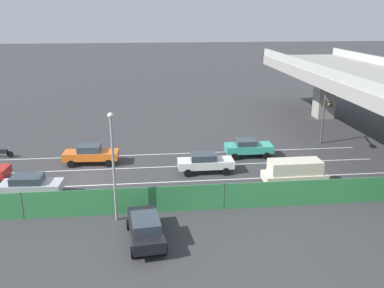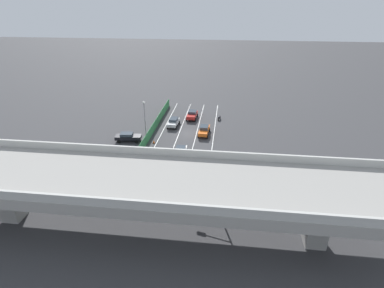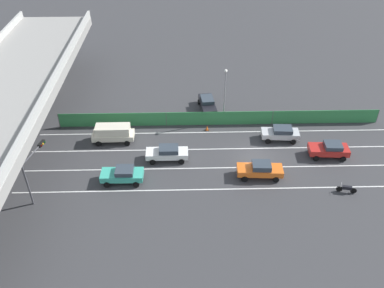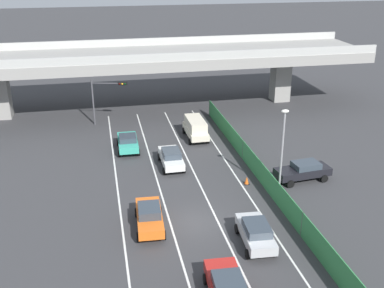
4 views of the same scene
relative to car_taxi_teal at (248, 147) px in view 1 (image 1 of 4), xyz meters
name	(u,v)px [view 1 (image 1 of 4)]	position (x,y,z in m)	size (l,w,h in m)	color
ground_plane	(87,177)	(3.53, -13.96, -0.90)	(300.00, 300.00, 0.00)	#38383A
lane_line_left_edge	(131,155)	(-1.47, -10.59, -0.89)	(0.14, 42.76, 0.01)	silver
lane_line_mid_left	(130,168)	(1.87, -10.59, -0.89)	(0.14, 42.76, 0.01)	silver
lane_line_mid_right	(129,184)	(5.20, -10.59, -0.89)	(0.14, 42.76, 0.01)	silver
lane_line_right_edge	(127,203)	(8.54, -10.59, -0.89)	(0.14, 42.76, 0.01)	silver
green_fence	(125,201)	(10.20, -10.59, 0.01)	(0.10, 38.86, 1.81)	#338447
car_taxi_teal	(248,147)	(0.00, 0.00, 0.00)	(2.08, 4.28, 1.61)	teal
car_taxi_orange	(91,154)	(0.40, -13.96, 0.02)	(2.12, 4.72, 1.70)	orange
car_sedan_white	(205,162)	(3.47, -4.42, 0.01)	(1.94, 4.53, 1.62)	white
car_van_cream	(295,172)	(7.04, 1.85, 0.29)	(2.08, 4.73, 2.07)	beige
car_sedan_silver	(30,185)	(6.87, -17.37, 0.02)	(2.17, 4.36, 1.65)	#B7BABC
motorcycle	(3,152)	(-2.20, -22.10, -0.44)	(0.68, 1.93, 0.93)	black
parked_sedan_dark	(145,227)	(13.79, -9.30, 0.00)	(4.78, 2.36, 1.60)	black
traffic_light	(326,112)	(-1.65, 7.84, 2.72)	(3.84, 1.29, 5.01)	#47474C
street_lamp	(113,157)	(10.95, -11.14, 3.35)	(0.60, 0.36, 6.98)	gray
traffic_cone	(150,200)	(8.99, -9.02, -0.59)	(0.47, 0.47, 0.65)	orange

